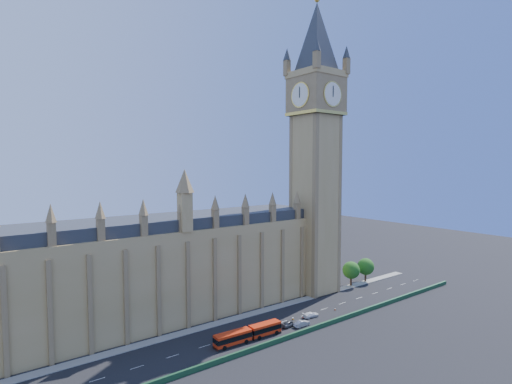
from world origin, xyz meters
TOP-DOWN VIEW (x-y plane):
  - ground at (0.00, 0.00)m, footprint 400.00×400.00m
  - palace_westminster at (-25.00, 22.00)m, footprint 120.00×20.00m
  - elizabeth_tower at (38.00, 13.99)m, footprint 20.59×20.59m
  - bridge_parapet at (0.00, -9.00)m, footprint 160.00×0.60m
  - kerb_north at (0.00, 9.50)m, footprint 160.00×3.00m
  - tree_east_near at (52.22, 10.08)m, footprint 6.00×6.00m
  - tree_east_far at (60.22, 10.08)m, footprint 6.00×6.00m
  - red_bus at (-2.01, -3.63)m, footprint 18.12×3.59m
  - car_grey at (11.32, -3.40)m, footprint 4.72×2.21m
  - car_silver at (13.99, -5.25)m, footprint 4.73×1.70m
  - car_white at (20.38, -2.21)m, footprint 4.95×2.36m
  - cone_a at (19.30, -1.93)m, footprint 0.49×0.49m
  - cone_b at (29.73, -2.64)m, footprint 0.50×0.50m
  - cone_c at (18.32, -1.31)m, footprint 0.53×0.53m
  - cone_d at (15.19, -0.56)m, footprint 0.63×0.63m

SIDE VIEW (x-z plane):
  - ground at x=0.00m, z-range 0.00..0.00m
  - kerb_north at x=0.00m, z-range 0.00..0.16m
  - cone_a at x=19.30m, z-range 0.00..0.64m
  - cone_b at x=29.73m, z-range 0.00..0.69m
  - cone_c at x=18.32m, z-range 0.00..0.73m
  - cone_d at x=15.19m, z-range -0.01..0.78m
  - bridge_parapet at x=0.00m, z-range 0.00..1.20m
  - car_white at x=20.38m, z-range 0.00..1.39m
  - car_silver at x=13.99m, z-range 0.00..1.55m
  - car_grey at x=11.32m, z-range 0.00..1.56m
  - red_bus at x=-2.01m, z-range 0.08..3.14m
  - tree_east_near at x=52.22m, z-range 1.39..9.89m
  - tree_east_far at x=60.22m, z-range 1.39..9.89m
  - palace_westminster at x=-25.00m, z-range -0.14..27.86m
  - elizabeth_tower at x=38.00m, z-range 2.06..107.06m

